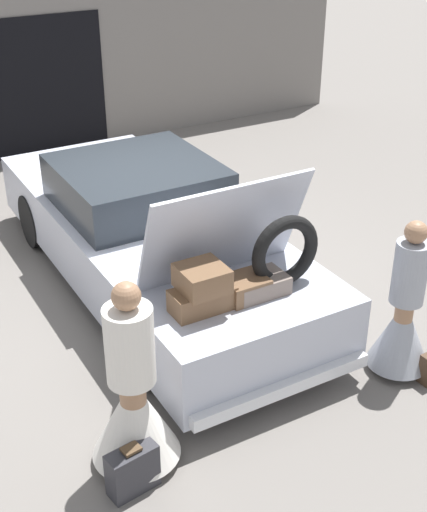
{
  "coord_description": "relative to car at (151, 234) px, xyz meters",
  "views": [
    {
      "loc": [
        -2.88,
        -6.43,
        4.15
      ],
      "look_at": [
        0.0,
        -1.4,
        1.0
      ],
      "focal_mm": 50.0,
      "sensor_mm": 36.0,
      "label": 1
    }
  ],
  "objects": [
    {
      "name": "garage_wall_back",
      "position": [
        -0.0,
        4.82,
        0.77
      ],
      "size": [
        12.0,
        0.14,
        2.8
      ],
      "color": "slate",
      "rests_on": "ground_plane"
    },
    {
      "name": "suitcase_beside_left_person",
      "position": [
        -1.46,
        -2.72,
        -0.42
      ],
      "size": [
        0.41,
        0.23,
        0.42
      ],
      "color": "#2D2D33",
      "rests_on": "ground_plane"
    },
    {
      "name": "person_right",
      "position": [
        1.31,
        -2.58,
        -0.07
      ],
      "size": [
        0.58,
        0.58,
        1.54
      ],
      "rotation": [
        0.0,
        0.0,
        1.48
      ],
      "color": "#997051",
      "rests_on": "ground_plane"
    },
    {
      "name": "person_left",
      "position": [
        -1.31,
        -2.45,
        -0.04
      ],
      "size": [
        0.7,
        0.7,
        1.64
      ],
      "rotation": [
        0.0,
        0.0,
        -1.62
      ],
      "color": "#997051",
      "rests_on": "ground_plane"
    },
    {
      "name": "ground_plane",
      "position": [
        -0.0,
        0.01,
        -0.62
      ],
      "size": [
        40.0,
        40.0,
        0.0
      ],
      "primitive_type": "plane",
      "color": "slate"
    },
    {
      "name": "car",
      "position": [
        0.0,
        0.0,
        0.0
      ],
      "size": [
        1.91,
        5.19,
        1.85
      ],
      "color": "#B2B7C6",
      "rests_on": "ground_plane"
    }
  ]
}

